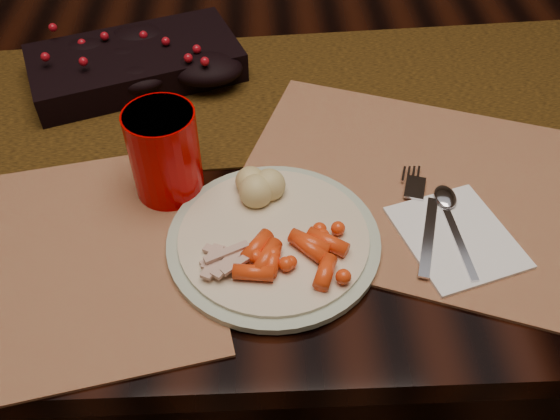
{
  "coord_description": "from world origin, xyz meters",
  "views": [
    {
      "loc": [
        -0.05,
        -0.78,
        1.31
      ],
      "look_at": [
        -0.03,
        -0.29,
        0.8
      ],
      "focal_mm": 38.0,
      "sensor_mm": 36.0,
      "label": 1
    }
  ],
  "objects_px": {
    "dinner_plate": "(274,239)",
    "dining_table": "(288,249)",
    "centerpiece": "(135,59)",
    "napkin": "(456,237)",
    "baby_carrots": "(291,255)",
    "turkey_shreds": "(224,260)",
    "placemat_main": "(427,188)",
    "red_cup": "(165,153)",
    "mashed_potatoes": "(258,186)"
  },
  "relations": [
    {
      "from": "dinner_plate",
      "to": "dining_table",
      "type": "bearing_deg",
      "value": 83.2
    },
    {
      "from": "centerpiece",
      "to": "dinner_plate",
      "type": "bearing_deg",
      "value": -60.39
    },
    {
      "from": "centerpiece",
      "to": "napkin",
      "type": "xyz_separation_m",
      "value": [
        0.44,
        -0.37,
        -0.03
      ]
    },
    {
      "from": "baby_carrots",
      "to": "turkey_shreds",
      "type": "relative_size",
      "value": 1.51
    },
    {
      "from": "placemat_main",
      "to": "dinner_plate",
      "type": "bearing_deg",
      "value": -136.46
    },
    {
      "from": "dining_table",
      "to": "dinner_plate",
      "type": "height_order",
      "value": "dinner_plate"
    },
    {
      "from": "centerpiece",
      "to": "turkey_shreds",
      "type": "distance_m",
      "value": 0.44
    },
    {
      "from": "baby_carrots",
      "to": "red_cup",
      "type": "height_order",
      "value": "red_cup"
    },
    {
      "from": "placemat_main",
      "to": "napkin",
      "type": "distance_m",
      "value": 0.09
    },
    {
      "from": "dining_table",
      "to": "placemat_main",
      "type": "relative_size",
      "value": 3.6
    },
    {
      "from": "placemat_main",
      "to": "dinner_plate",
      "type": "distance_m",
      "value": 0.23
    },
    {
      "from": "dining_table",
      "to": "napkin",
      "type": "bearing_deg",
      "value": -58.25
    },
    {
      "from": "centerpiece",
      "to": "red_cup",
      "type": "relative_size",
      "value": 2.66
    },
    {
      "from": "dinner_plate",
      "to": "baby_carrots",
      "type": "height_order",
      "value": "baby_carrots"
    },
    {
      "from": "placemat_main",
      "to": "mashed_potatoes",
      "type": "xyz_separation_m",
      "value": [
        -0.23,
        -0.03,
        0.04
      ]
    },
    {
      "from": "centerpiece",
      "to": "mashed_potatoes",
      "type": "xyz_separation_m",
      "value": [
        0.19,
        -0.31,
        0.0
      ]
    },
    {
      "from": "mashed_potatoes",
      "to": "turkey_shreds",
      "type": "bearing_deg",
      "value": -110.44
    },
    {
      "from": "baby_carrots",
      "to": "turkey_shreds",
      "type": "height_order",
      "value": "baby_carrots"
    },
    {
      "from": "centerpiece",
      "to": "red_cup",
      "type": "bearing_deg",
      "value": -74.03
    },
    {
      "from": "dining_table",
      "to": "centerpiece",
      "type": "distance_m",
      "value": 0.49
    },
    {
      "from": "dinner_plate",
      "to": "mashed_potatoes",
      "type": "bearing_deg",
      "value": 105.23
    },
    {
      "from": "mashed_potatoes",
      "to": "red_cup",
      "type": "distance_m",
      "value": 0.13
    },
    {
      "from": "dinner_plate",
      "to": "baby_carrots",
      "type": "relative_size",
      "value": 2.31
    },
    {
      "from": "placemat_main",
      "to": "dinner_plate",
      "type": "height_order",
      "value": "dinner_plate"
    },
    {
      "from": "baby_carrots",
      "to": "mashed_potatoes",
      "type": "height_order",
      "value": "mashed_potatoes"
    },
    {
      "from": "mashed_potatoes",
      "to": "turkey_shreds",
      "type": "relative_size",
      "value": 0.99
    },
    {
      "from": "dinner_plate",
      "to": "baby_carrots",
      "type": "distance_m",
      "value": 0.05
    },
    {
      "from": "mashed_potatoes",
      "to": "napkin",
      "type": "bearing_deg",
      "value": -15.27
    },
    {
      "from": "baby_carrots",
      "to": "napkin",
      "type": "bearing_deg",
      "value": 10.84
    },
    {
      "from": "placemat_main",
      "to": "napkin",
      "type": "bearing_deg",
      "value": -60.05
    },
    {
      "from": "red_cup",
      "to": "centerpiece",
      "type": "bearing_deg",
      "value": 105.97
    },
    {
      "from": "mashed_potatoes",
      "to": "red_cup",
      "type": "relative_size",
      "value": 0.6
    },
    {
      "from": "centerpiece",
      "to": "dinner_plate",
      "type": "xyz_separation_m",
      "value": [
        0.21,
        -0.37,
        -0.02
      ]
    },
    {
      "from": "turkey_shreds",
      "to": "baby_carrots",
      "type": "bearing_deg",
      "value": 1.56
    },
    {
      "from": "dining_table",
      "to": "mashed_potatoes",
      "type": "xyz_separation_m",
      "value": [
        -0.05,
        -0.24,
        0.41
      ]
    },
    {
      "from": "dining_table",
      "to": "centerpiece",
      "type": "height_order",
      "value": "centerpiece"
    },
    {
      "from": "mashed_potatoes",
      "to": "baby_carrots",
      "type": "bearing_deg",
      "value": -70.92
    },
    {
      "from": "turkey_shreds",
      "to": "placemat_main",
      "type": "bearing_deg",
      "value": 26.44
    },
    {
      "from": "dinner_plate",
      "to": "mashed_potatoes",
      "type": "distance_m",
      "value": 0.07
    },
    {
      "from": "placemat_main",
      "to": "turkey_shreds",
      "type": "height_order",
      "value": "turkey_shreds"
    },
    {
      "from": "dinner_plate",
      "to": "turkey_shreds",
      "type": "distance_m",
      "value": 0.07
    },
    {
      "from": "centerpiece",
      "to": "dinner_plate",
      "type": "distance_m",
      "value": 0.43
    },
    {
      "from": "centerpiece",
      "to": "baby_carrots",
      "type": "relative_size",
      "value": 2.9
    },
    {
      "from": "turkey_shreds",
      "to": "red_cup",
      "type": "xyz_separation_m",
      "value": [
        -0.08,
        0.15,
        0.04
      ]
    },
    {
      "from": "napkin",
      "to": "red_cup",
      "type": "xyz_separation_m",
      "value": [
        -0.36,
        0.1,
        0.06
      ]
    },
    {
      "from": "mashed_potatoes",
      "to": "napkin",
      "type": "height_order",
      "value": "mashed_potatoes"
    },
    {
      "from": "centerpiece",
      "to": "dinner_plate",
      "type": "relative_size",
      "value": 1.26
    },
    {
      "from": "centerpiece",
      "to": "turkey_shreds",
      "type": "bearing_deg",
      "value": -69.72
    },
    {
      "from": "centerpiece",
      "to": "mashed_potatoes",
      "type": "distance_m",
      "value": 0.36
    },
    {
      "from": "centerpiece",
      "to": "placemat_main",
      "type": "distance_m",
      "value": 0.51
    }
  ]
}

